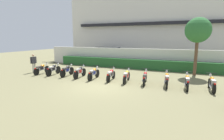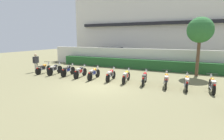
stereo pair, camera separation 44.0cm
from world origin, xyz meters
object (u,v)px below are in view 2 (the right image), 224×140
at_px(motorcycle_in_row_4, 94,73).
at_px(motorcycle_in_row_7, 145,78).
at_px(motorcycle_in_row_2, 68,70).
at_px(motorcycle_in_row_8, 166,80).
at_px(motorcycle_in_row_9, 187,82).
at_px(motorcycle_in_row_1, 55,69).
at_px(parked_car, 111,55).
at_px(motorcycle_in_row_0, 44,68).
at_px(inspector_person, 36,61).
at_px(motorcycle_in_row_10, 212,84).
at_px(motorcycle_in_row_5, 111,75).
at_px(tree_near_inspector, 200,31).
at_px(motorcycle_in_row_6, 126,76).
at_px(motorcycle_in_row_3, 80,72).

relative_size(motorcycle_in_row_4, motorcycle_in_row_7, 0.99).
bearing_deg(motorcycle_in_row_7, motorcycle_in_row_4, 85.06).
xyz_separation_m(motorcycle_in_row_2, motorcycle_in_row_8, (7.52, -0.03, -0.00)).
relative_size(motorcycle_in_row_4, motorcycle_in_row_9, 0.98).
height_order(motorcycle_in_row_4, motorcycle_in_row_9, motorcycle_in_row_4).
bearing_deg(motorcycle_in_row_1, parked_car, -13.35).
height_order(motorcycle_in_row_0, inspector_person, inspector_person).
bearing_deg(motorcycle_in_row_0, motorcycle_in_row_10, -95.00).
relative_size(motorcycle_in_row_5, inspector_person, 1.11).
bearing_deg(motorcycle_in_row_8, motorcycle_in_row_0, 83.16).
bearing_deg(tree_near_inspector, motorcycle_in_row_9, -97.17).
height_order(motorcycle_in_row_6, motorcycle_in_row_10, motorcycle_in_row_10).
relative_size(motorcycle_in_row_0, motorcycle_in_row_8, 1.01).
bearing_deg(motorcycle_in_row_4, motorcycle_in_row_0, 85.71).
height_order(parked_car, motorcycle_in_row_9, parked_car).
bearing_deg(motorcycle_in_row_6, motorcycle_in_row_8, -94.93).
distance_m(motorcycle_in_row_0, motorcycle_in_row_6, 7.40).
height_order(motorcycle_in_row_1, motorcycle_in_row_7, motorcycle_in_row_1).
height_order(motorcycle_in_row_2, motorcycle_in_row_5, motorcycle_in_row_2).
distance_m(motorcycle_in_row_0, motorcycle_in_row_5, 6.26).
xyz_separation_m(parked_car, tree_near_inspector, (9.41, -4.18, 2.58)).
bearing_deg(motorcycle_in_row_10, motorcycle_in_row_5, 86.43).
relative_size(parked_car, motorcycle_in_row_1, 2.43).
bearing_deg(parked_car, tree_near_inspector, -27.46).
bearing_deg(motorcycle_in_row_1, motorcycle_in_row_7, -95.36).
distance_m(motorcycle_in_row_3, motorcycle_in_row_4, 1.23).
relative_size(motorcycle_in_row_1, motorcycle_in_row_6, 1.03).
bearing_deg(motorcycle_in_row_10, motorcycle_in_row_3, 86.40).
xyz_separation_m(tree_near_inspector, motorcycle_in_row_8, (-1.71, -4.28, -3.06)).
relative_size(motorcycle_in_row_0, motorcycle_in_row_4, 1.02).
height_order(motorcycle_in_row_6, motorcycle_in_row_8, motorcycle_in_row_8).
bearing_deg(parked_car, motorcycle_in_row_2, -92.32).
distance_m(tree_near_inspector, motorcycle_in_row_9, 5.35).
distance_m(motorcycle_in_row_4, motorcycle_in_row_8, 5.07).
bearing_deg(motorcycle_in_row_1, motorcycle_in_row_2, -92.62).
distance_m(tree_near_inspector, motorcycle_in_row_2, 10.62).
bearing_deg(motorcycle_in_row_9, motorcycle_in_row_0, 87.32).
relative_size(motorcycle_in_row_8, motorcycle_in_row_10, 1.02).
xyz_separation_m(motorcycle_in_row_4, motorcycle_in_row_6, (2.47, 0.10, -0.01)).
bearing_deg(motorcycle_in_row_5, motorcycle_in_row_4, 88.95).
xyz_separation_m(motorcycle_in_row_0, motorcycle_in_row_2, (2.48, 0.13, 0.01)).
xyz_separation_m(motorcycle_in_row_1, motorcycle_in_row_6, (6.22, 0.01, -0.02)).
relative_size(motorcycle_in_row_6, motorcycle_in_row_7, 0.97).
height_order(motorcycle_in_row_4, motorcycle_in_row_7, motorcycle_in_row_4).
bearing_deg(motorcycle_in_row_9, motorcycle_in_row_1, 87.03).
bearing_deg(tree_near_inspector, motorcycle_in_row_10, -80.05).
bearing_deg(motorcycle_in_row_2, tree_near_inspector, -69.61).
height_order(motorcycle_in_row_3, inspector_person, inspector_person).
bearing_deg(motorcycle_in_row_0, motorcycle_in_row_5, -94.94).
bearing_deg(motorcycle_in_row_7, motorcycle_in_row_3, 83.54).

